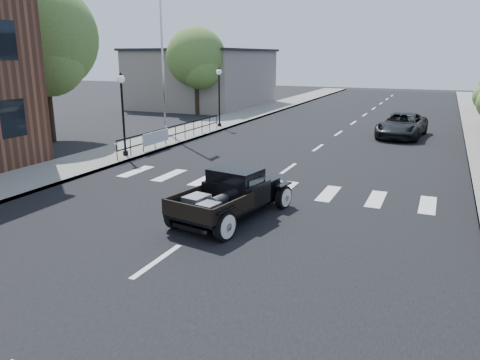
% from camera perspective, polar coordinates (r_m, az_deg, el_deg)
% --- Properties ---
extents(ground, '(120.00, 120.00, 0.00)m').
position_cam_1_polar(ground, '(13.59, -3.11, -5.04)').
color(ground, black).
rests_on(ground, ground).
extents(road, '(14.00, 80.00, 0.02)m').
position_cam_1_polar(road, '(27.42, 11.04, 4.96)').
color(road, black).
rests_on(road, ground).
extents(road_markings, '(12.00, 60.00, 0.06)m').
position_cam_1_polar(road_markings, '(22.65, 8.25, 2.98)').
color(road_markings, silver).
rests_on(road_markings, ground).
extents(sidewalk_left, '(3.00, 80.00, 0.15)m').
position_cam_1_polar(sidewalk_left, '(30.35, -4.88, 6.26)').
color(sidewalk_left, gray).
rests_on(sidewalk_left, ground).
extents(low_building_left, '(10.00, 12.00, 5.00)m').
position_cam_1_polar(low_building_left, '(44.59, -4.42, 12.17)').
color(low_building_left, gray).
rests_on(low_building_left, ground).
extents(railing, '(0.08, 10.00, 1.00)m').
position_cam_1_polar(railing, '(25.39, -7.86, 5.78)').
color(railing, black).
rests_on(railing, sidewalk_left).
extents(banner, '(0.04, 2.20, 0.60)m').
position_cam_1_polar(banner, '(23.71, -10.17, 4.55)').
color(banner, silver).
rests_on(banner, sidewalk_left).
extents(lamp_post_b, '(0.36, 0.36, 3.77)m').
position_cam_1_polar(lamp_post_b, '(22.09, -14.07, 7.74)').
color(lamp_post_b, black).
rests_on(lamp_post_b, sidewalk_left).
extents(lamp_post_c, '(0.36, 0.36, 3.77)m').
position_cam_1_polar(lamp_post_c, '(30.60, -2.55, 10.06)').
color(lamp_post_c, black).
rests_on(lamp_post_c, sidewalk_left).
extents(flagpole, '(0.12, 0.12, 11.60)m').
position_cam_1_polar(flagpole, '(27.80, -9.55, 17.47)').
color(flagpole, silver).
rests_on(flagpole, sidewalk_left).
extents(big_tree_near, '(5.75, 5.75, 8.45)m').
position_cam_1_polar(big_tree_near, '(27.69, -22.66, 12.99)').
color(big_tree_near, '#4F6F2F').
rests_on(big_tree_near, ground).
extents(big_tree_far, '(4.66, 4.66, 6.85)m').
position_cam_1_polar(big_tree_far, '(38.09, -5.34, 13.07)').
color(big_tree_far, '#4F6F2F').
rests_on(big_tree_far, ground).
extents(hotrod_pickup, '(2.78, 4.63, 1.50)m').
position_cam_1_polar(hotrod_pickup, '(13.55, -1.02, -1.74)').
color(hotrod_pickup, black).
rests_on(hotrod_pickup, ground).
extents(second_car, '(2.78, 5.22, 1.40)m').
position_cam_1_polar(second_car, '(28.92, 19.14, 6.31)').
color(second_car, black).
rests_on(second_car, ground).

